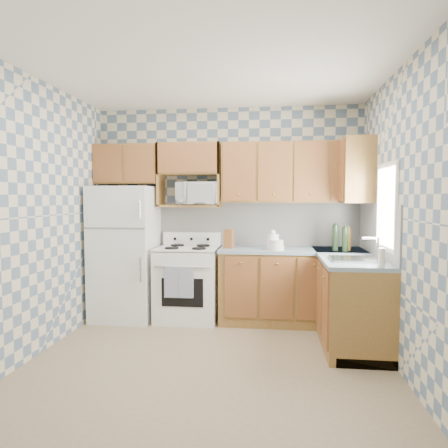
% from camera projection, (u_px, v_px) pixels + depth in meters
% --- Properties ---
extents(floor, '(3.40, 3.40, 0.00)m').
position_uv_depth(floor, '(209.00, 362.00, 3.74)').
color(floor, '#7B694D').
rests_on(floor, ground).
extents(back_wall, '(3.40, 0.02, 2.70)m').
position_uv_depth(back_wall, '(228.00, 212.00, 5.24)').
color(back_wall, slate).
rests_on(back_wall, ground).
extents(right_wall, '(0.02, 3.20, 2.70)m').
position_uv_depth(right_wall, '(403.00, 220.00, 3.45)').
color(right_wall, slate).
rests_on(right_wall, ground).
extents(backsplash_back, '(2.60, 0.02, 0.56)m').
position_uv_depth(backsplash_back, '(258.00, 224.00, 5.19)').
color(backsplash_back, silver).
rests_on(backsplash_back, back_wall).
extents(backsplash_right, '(0.02, 1.60, 0.56)m').
position_uv_depth(backsplash_right, '(377.00, 230.00, 4.26)').
color(backsplash_right, silver).
rests_on(backsplash_right, right_wall).
extents(refrigerator, '(0.75, 0.70, 1.68)m').
position_uv_depth(refrigerator, '(125.00, 253.00, 5.07)').
color(refrigerator, white).
rests_on(refrigerator, floor).
extents(stove_body, '(0.76, 0.65, 0.90)m').
position_uv_depth(stove_body, '(188.00, 284.00, 5.03)').
color(stove_body, white).
rests_on(stove_body, floor).
extents(cooktop, '(0.76, 0.65, 0.02)m').
position_uv_depth(cooktop, '(188.00, 248.00, 5.00)').
color(cooktop, silver).
rests_on(cooktop, stove_body).
extents(backguard, '(0.76, 0.08, 0.17)m').
position_uv_depth(backguard, '(192.00, 239.00, 5.27)').
color(backguard, white).
rests_on(backguard, cooktop).
extents(dish_towel_left, '(0.17, 0.02, 0.37)m').
position_uv_depth(dish_towel_left, '(171.00, 282.00, 4.70)').
color(dish_towel_left, navy).
rests_on(dish_towel_left, stove_body).
extents(dish_towel_right, '(0.17, 0.02, 0.37)m').
position_uv_depth(dish_towel_right, '(186.00, 282.00, 4.68)').
color(dish_towel_right, navy).
rests_on(dish_towel_right, stove_body).
extents(base_cabinets_back, '(1.75, 0.60, 0.88)m').
position_uv_depth(base_cabinets_back, '(292.00, 287.00, 4.90)').
color(base_cabinets_back, brown).
rests_on(base_cabinets_back, floor).
extents(base_cabinets_right, '(0.60, 1.60, 0.88)m').
position_uv_depth(base_cabinets_right, '(348.00, 299.00, 4.34)').
color(base_cabinets_right, brown).
rests_on(base_cabinets_right, floor).
extents(countertop_back, '(1.77, 0.63, 0.04)m').
position_uv_depth(countertop_back, '(292.00, 250.00, 4.87)').
color(countertop_back, slate).
rests_on(countertop_back, base_cabinets_back).
extents(countertop_right, '(0.63, 1.60, 0.04)m').
position_uv_depth(countertop_right, '(348.00, 257.00, 4.31)').
color(countertop_right, slate).
rests_on(countertop_right, base_cabinets_right).
extents(upper_cabinets_back, '(1.75, 0.33, 0.74)m').
position_uv_depth(upper_cabinets_back, '(293.00, 173.00, 4.94)').
color(upper_cabinets_back, brown).
rests_on(upper_cabinets_back, back_wall).
extents(upper_cabinets_fridge, '(0.82, 0.33, 0.50)m').
position_uv_depth(upper_cabinets_fridge, '(128.00, 165.00, 5.18)').
color(upper_cabinets_fridge, brown).
rests_on(upper_cabinets_fridge, back_wall).
extents(upper_cabinets_right, '(0.33, 0.70, 0.74)m').
position_uv_depth(upper_cabinets_right, '(355.00, 171.00, 4.68)').
color(upper_cabinets_right, brown).
rests_on(upper_cabinets_right, right_wall).
extents(microwave_shelf, '(0.80, 0.33, 0.03)m').
position_uv_depth(microwave_shelf, '(190.00, 206.00, 5.12)').
color(microwave_shelf, brown).
rests_on(microwave_shelf, back_wall).
extents(microwave, '(0.54, 0.38, 0.29)m').
position_uv_depth(microwave, '(198.00, 193.00, 5.08)').
color(microwave, white).
rests_on(microwave, microwave_shelf).
extents(sink, '(0.48, 0.40, 0.03)m').
position_uv_depth(sink, '(355.00, 260.00, 3.96)').
color(sink, '#B7B7BC').
rests_on(sink, countertop_right).
extents(window, '(0.02, 0.66, 0.86)m').
position_uv_depth(window, '(386.00, 207.00, 3.89)').
color(window, white).
rests_on(window, right_wall).
extents(bottle_0, '(0.07, 0.07, 0.31)m').
position_uv_depth(bottle_0, '(335.00, 238.00, 4.65)').
color(bottle_0, black).
rests_on(bottle_0, countertop_back).
extents(bottle_1, '(0.07, 0.07, 0.29)m').
position_uv_depth(bottle_1, '(345.00, 239.00, 4.58)').
color(bottle_1, black).
rests_on(bottle_1, countertop_back).
extents(bottle_2, '(0.07, 0.07, 0.27)m').
position_uv_depth(bottle_2, '(348.00, 239.00, 4.68)').
color(bottle_2, brown).
rests_on(bottle_2, countertop_back).
extents(knife_block, '(0.12, 0.12, 0.23)m').
position_uv_depth(knife_block, '(229.00, 239.00, 4.90)').
color(knife_block, brown).
rests_on(knife_block, countertop_back).
extents(electric_kettle, '(0.14, 0.14, 0.18)m').
position_uv_depth(electric_kettle, '(273.00, 242.00, 4.81)').
color(electric_kettle, white).
rests_on(electric_kettle, countertop_back).
extents(food_containers, '(0.18, 0.18, 0.12)m').
position_uv_depth(food_containers, '(277.00, 245.00, 4.74)').
color(food_containers, silver).
rests_on(food_containers, countertop_back).
extents(soap_bottle, '(0.06, 0.06, 0.17)m').
position_uv_depth(soap_bottle, '(382.00, 258.00, 3.56)').
color(soap_bottle, silver).
rests_on(soap_bottle, countertop_right).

